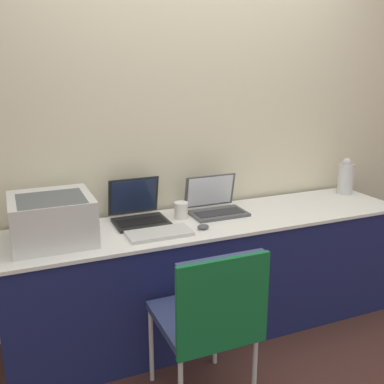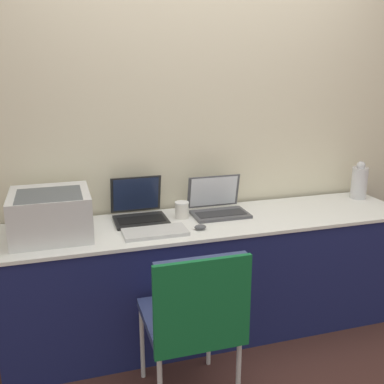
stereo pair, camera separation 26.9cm
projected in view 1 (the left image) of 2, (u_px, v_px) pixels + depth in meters
The scene contains 11 objects.
ground_plane at pixel (232, 350), 2.71m from camera, with size 14.00×14.00×0.00m, color #472823.
wall_back at pixel (191, 122), 2.92m from camera, with size 8.00×0.05×2.60m.
table at pixel (212, 274), 2.86m from camera, with size 2.53×0.59×0.74m.
printer at pixel (52, 217), 2.38m from camera, with size 0.42×0.42×0.25m.
laptop_left at pixel (138, 212), 2.72m from camera, with size 0.32×0.30×0.25m.
laptop_right at pixel (215, 205), 2.87m from camera, with size 0.35×0.27×0.23m.
external_keyboard at pixel (159, 233), 2.50m from camera, with size 0.36×0.18×0.02m.
coffee_cup at pixel (181, 210), 2.77m from camera, with size 0.09×0.09×0.10m.
mouse at pixel (203, 227), 2.59m from camera, with size 0.07×0.05×0.03m.
metal_pitcher at pixel (346, 178), 3.29m from camera, with size 0.11×0.11×0.27m.
chair at pixel (211, 313), 2.08m from camera, with size 0.44×0.49×0.87m.
Camera 1 is at (-1.14, -2.07, 1.65)m, focal length 42.00 mm.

